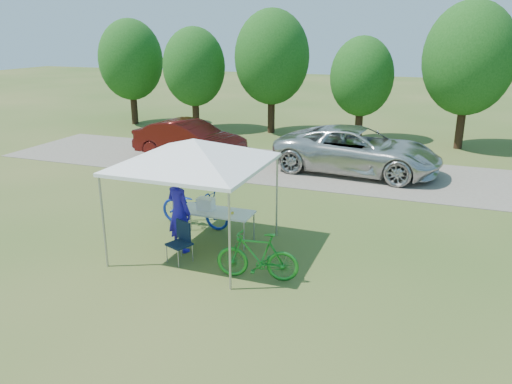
{
  "coord_description": "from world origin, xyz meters",
  "views": [
    {
      "loc": [
        5.16,
        -9.83,
        5.06
      ],
      "look_at": [
        0.75,
        2.0,
        0.94
      ],
      "focal_mm": 35.0,
      "sensor_mm": 36.0,
      "label": 1
    }
  ],
  "objects_px": {
    "folding_chair": "(181,238)",
    "sedan": "(190,140)",
    "cooler": "(206,204)",
    "folding_table": "(216,213)",
    "minivan": "(357,150)",
    "cyclist": "(179,212)",
    "bike_green": "(257,256)",
    "bike_blue": "(195,207)"
  },
  "relations": [
    {
      "from": "folding_table",
      "to": "folding_chair",
      "type": "height_order",
      "value": "folding_chair"
    },
    {
      "from": "folding_table",
      "to": "sedan",
      "type": "bearing_deg",
      "value": 121.95
    },
    {
      "from": "bike_blue",
      "to": "minivan",
      "type": "height_order",
      "value": "minivan"
    },
    {
      "from": "cyclist",
      "to": "sedan",
      "type": "height_order",
      "value": "cyclist"
    },
    {
      "from": "folding_table",
      "to": "minivan",
      "type": "bearing_deg",
      "value": 73.33
    },
    {
      "from": "folding_chair",
      "to": "bike_blue",
      "type": "bearing_deg",
      "value": 130.93
    },
    {
      "from": "sedan",
      "to": "minivan",
      "type": "bearing_deg",
      "value": -80.72
    },
    {
      "from": "sedan",
      "to": "cyclist",
      "type": "bearing_deg",
      "value": -147.08
    },
    {
      "from": "bike_blue",
      "to": "folding_table",
      "type": "bearing_deg",
      "value": -121.82
    },
    {
      "from": "bike_green",
      "to": "cooler",
      "type": "bearing_deg",
      "value": -137.46
    },
    {
      "from": "cooler",
      "to": "minivan",
      "type": "distance_m",
      "value": 7.91
    },
    {
      "from": "bike_blue",
      "to": "bike_green",
      "type": "height_order",
      "value": "bike_blue"
    },
    {
      "from": "folding_chair",
      "to": "cooler",
      "type": "height_order",
      "value": "cooler"
    },
    {
      "from": "folding_table",
      "to": "cyclist",
      "type": "xyz_separation_m",
      "value": [
        -0.55,
        -0.85,
        0.24
      ]
    },
    {
      "from": "folding_chair",
      "to": "sedan",
      "type": "bearing_deg",
      "value": 138.73
    },
    {
      "from": "cooler",
      "to": "sedan",
      "type": "height_order",
      "value": "sedan"
    },
    {
      "from": "cyclist",
      "to": "sedan",
      "type": "distance_m",
      "value": 8.98
    },
    {
      "from": "cooler",
      "to": "sedan",
      "type": "xyz_separation_m",
      "value": [
        -4.24,
        7.21,
        -0.13
      ]
    },
    {
      "from": "folding_table",
      "to": "cyclist",
      "type": "bearing_deg",
      "value": -122.96
    },
    {
      "from": "folding_table",
      "to": "cooler",
      "type": "height_order",
      "value": "cooler"
    },
    {
      "from": "sedan",
      "to": "cooler",
      "type": "bearing_deg",
      "value": -142.76
    },
    {
      "from": "folding_chair",
      "to": "minivan",
      "type": "relative_size",
      "value": 0.15
    },
    {
      "from": "folding_chair",
      "to": "cyclist",
      "type": "xyz_separation_m",
      "value": [
        -0.3,
        0.48,
        0.43
      ]
    },
    {
      "from": "cyclist",
      "to": "bike_green",
      "type": "distance_m",
      "value": 2.4
    },
    {
      "from": "folding_table",
      "to": "bike_blue",
      "type": "relative_size",
      "value": 0.93
    },
    {
      "from": "folding_table",
      "to": "cooler",
      "type": "relative_size",
      "value": 4.47
    },
    {
      "from": "folding_chair",
      "to": "bike_green",
      "type": "distance_m",
      "value": 1.95
    },
    {
      "from": "folding_chair",
      "to": "sedan",
      "type": "relative_size",
      "value": 0.19
    },
    {
      "from": "folding_table",
      "to": "minivan",
      "type": "height_order",
      "value": "minivan"
    },
    {
      "from": "folding_table",
      "to": "bike_blue",
      "type": "bearing_deg",
      "value": 144.25
    },
    {
      "from": "bike_blue",
      "to": "bike_green",
      "type": "relative_size",
      "value": 1.15
    },
    {
      "from": "folding_table",
      "to": "cooler",
      "type": "bearing_deg",
      "value": 180.0
    },
    {
      "from": "cyclist",
      "to": "bike_green",
      "type": "xyz_separation_m",
      "value": [
        2.24,
        -0.73,
        -0.44
      ]
    },
    {
      "from": "folding_chair",
      "to": "bike_blue",
      "type": "xyz_separation_m",
      "value": [
        -0.67,
        1.99,
        -0.01
      ]
    },
    {
      "from": "cyclist",
      "to": "minivan",
      "type": "distance_m",
      "value": 8.81
    },
    {
      "from": "folding_chair",
      "to": "cyclist",
      "type": "relative_size",
      "value": 0.47
    },
    {
      "from": "bike_blue",
      "to": "minivan",
      "type": "relative_size",
      "value": 0.34
    },
    {
      "from": "cooler",
      "to": "folding_chair",
      "type": "bearing_deg",
      "value": -89.39
    },
    {
      "from": "folding_chair",
      "to": "cooler",
      "type": "relative_size",
      "value": 2.17
    },
    {
      "from": "folding_chair",
      "to": "cooler",
      "type": "distance_m",
      "value": 1.38
    },
    {
      "from": "bike_blue",
      "to": "minivan",
      "type": "xyz_separation_m",
      "value": [
        3.17,
        6.84,
        0.32
      ]
    },
    {
      "from": "folding_table",
      "to": "bike_green",
      "type": "distance_m",
      "value": 2.32
    }
  ]
}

